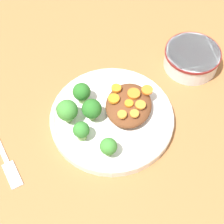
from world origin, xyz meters
TOP-DOWN VIEW (x-y plane):
  - ground_plane at (0.00, 0.00)m, footprint 4.00×4.00m
  - plate at (0.00, 0.00)m, footprint 0.26×0.26m
  - dip_bowl at (-0.19, 0.15)m, footprint 0.13×0.13m
  - stew_mound at (-0.02, 0.03)m, footprint 0.12×0.10m
  - broccoli_floret_0 at (0.09, 0.01)m, footprint 0.03×0.03m
  - broccoli_floret_1 at (0.03, -0.09)m, footprint 0.04×0.04m
  - broccoli_floret_2 at (0.06, -0.05)m, footprint 0.03×0.03m
  - broccoli_floret_3 at (0.01, -0.04)m, footprint 0.04×0.04m
  - broccoli_floret_4 at (-0.03, -0.07)m, footprint 0.04×0.04m
  - carrot_slice_0 at (-0.02, 0.00)m, footprint 0.02×0.02m
  - carrot_slice_1 at (-0.04, 0.04)m, footprint 0.03×0.03m
  - carrot_slice_2 at (0.02, 0.02)m, footprint 0.02×0.02m
  - carrot_slice_3 at (-0.01, 0.06)m, footprint 0.02×0.02m
  - carrot_slice_4 at (-0.05, -0.00)m, footprint 0.02×0.02m
  - carrot_slice_5 at (-0.01, 0.03)m, footprint 0.02×0.02m
  - carrot_slice_6 at (0.01, 0.05)m, footprint 0.02×0.02m
  - carrot_slice_7 at (-0.06, 0.06)m, footprint 0.02×0.02m
  - fork at (0.13, -0.20)m, footprint 0.16×0.14m

SIDE VIEW (x-z plane):
  - ground_plane at x=0.00m, z-range 0.00..0.00m
  - fork at x=0.13m, z-range 0.00..0.01m
  - plate at x=0.00m, z-range 0.00..0.02m
  - dip_bowl at x=-0.19m, z-range 0.00..0.05m
  - stew_mound at x=-0.02m, z-range 0.02..0.05m
  - broccoli_floret_2 at x=0.06m, z-range 0.02..0.07m
  - broccoli_floret_0 at x=0.09m, z-range 0.02..0.07m
  - broccoli_floret_4 at x=-0.03m, z-range 0.02..0.07m
  - broccoli_floret_3 at x=0.01m, z-range 0.02..0.08m
  - broccoli_floret_1 at x=0.03m, z-range 0.02..0.08m
  - carrot_slice_6 at x=0.01m, z-range 0.05..0.06m
  - carrot_slice_3 at x=-0.01m, z-range 0.05..0.06m
  - carrot_slice_5 at x=-0.01m, z-range 0.05..0.06m
  - carrot_slice_7 at x=-0.06m, z-range 0.05..0.06m
  - carrot_slice_2 at x=0.02m, z-range 0.05..0.06m
  - carrot_slice_0 at x=-0.02m, z-range 0.05..0.06m
  - carrot_slice_4 at x=-0.05m, z-range 0.05..0.06m
  - carrot_slice_1 at x=-0.04m, z-range 0.05..0.06m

